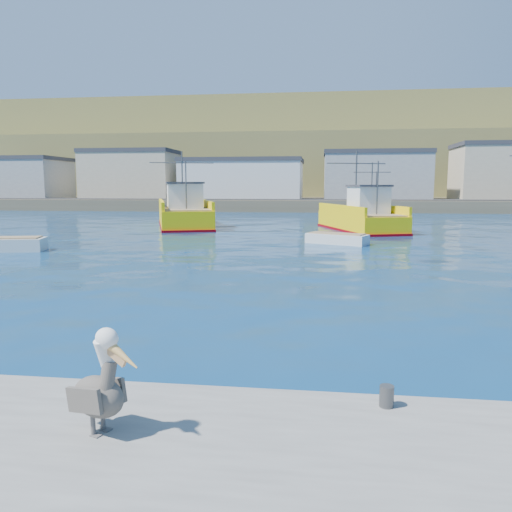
{
  "coord_description": "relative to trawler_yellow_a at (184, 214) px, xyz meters",
  "views": [
    {
      "loc": [
        2.05,
        -10.12,
        3.52
      ],
      "look_at": [
        0.17,
        4.38,
        1.47
      ],
      "focal_mm": 35.0,
      "sensor_mm": 36.0,
      "label": 1
    }
  ],
  "objects": [
    {
      "name": "skiff_mid",
      "position": [
        12.93,
        -11.77,
        -0.84
      ],
      "size": [
        3.94,
        2.8,
        0.81
      ],
      "color": "silver",
      "rests_on": "ground"
    },
    {
      "name": "boat_orange",
      "position": [
        17.11,
        9.22,
        -0.12
      ],
      "size": [
        3.75,
        7.28,
        5.93
      ],
      "color": "#EE3D1B",
      "rests_on": "ground"
    },
    {
      "name": "far_shore",
      "position": [
        9.87,
        76.7,
        7.88
      ],
      "size": [
        200.0,
        81.0,
        24.0
      ],
      "color": "brown",
      "rests_on": "ground"
    },
    {
      "name": "dock_bollards",
      "position": [
        10.47,
        -35.9,
        -0.45
      ],
      "size": [
        36.2,
        0.2,
        0.3
      ],
      "color": "#4C4C4C",
      "rests_on": "dock"
    },
    {
      "name": "ground",
      "position": [
        9.87,
        -32.5,
        -1.1
      ],
      "size": [
        260.0,
        260.0,
        0.0
      ],
      "primitive_type": "plane",
      "color": "#06234E",
      "rests_on": "ground"
    },
    {
      "name": "skiff_left",
      "position": [
        -5.25,
        -17.63,
        -0.8
      ],
      "size": [
        4.55,
        2.49,
        0.94
      ],
      "color": "silver",
      "rests_on": "ground"
    },
    {
      "name": "trawler_yellow_b",
      "position": [
        15.13,
        -2.14,
        -0.1
      ],
      "size": [
        6.77,
        11.16,
        6.42
      ],
      "color": "yellow",
      "rests_on": "ground"
    },
    {
      "name": "pelican",
      "position": [
        9.29,
        -37.13,
        -0.02
      ],
      "size": [
        1.08,
        0.69,
        1.36
      ],
      "color": "#595451",
      "rests_on": "dock"
    },
    {
      "name": "trawler_yellow_a",
      "position": [
        0.0,
        0.0,
        0.0
      ],
      "size": [
        8.01,
        13.12,
        6.66
      ],
      "color": "yellow",
      "rests_on": "ground"
    }
  ]
}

